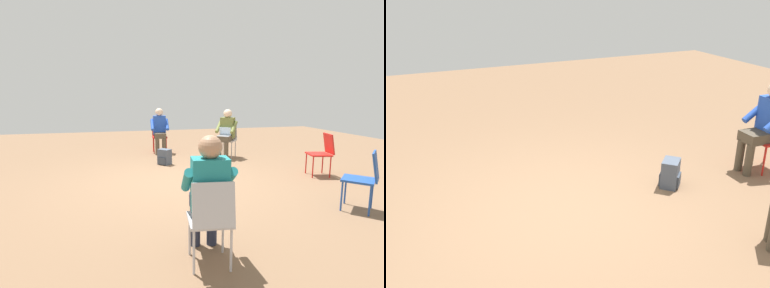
# 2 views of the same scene
# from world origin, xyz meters

# --- Properties ---
(ground_plane) EXTENTS (16.60, 16.60, 0.00)m
(ground_plane) POSITION_xyz_m (0.00, 0.00, 0.00)
(ground_plane) COLOR brown
(person_in_blue) EXTENTS (0.51, 0.54, 1.24)m
(person_in_blue) POSITION_xyz_m (-0.05, -2.85, 0.69)
(person_in_blue) COLOR #4C4233
(person_in_blue) RESTS_ON ground
(backpack_near_laptop_user) EXTENTS (0.34, 0.34, 0.36)m
(backpack_near_laptop_user) POSITION_xyz_m (0.04, -1.44, 0.16)
(backpack_near_laptop_user) COLOR #475160
(backpack_near_laptop_user) RESTS_ON ground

